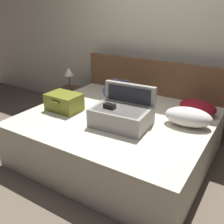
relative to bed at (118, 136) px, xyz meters
name	(u,v)px	position (x,y,z in m)	size (l,w,h in m)	color
ground_plane	(100,171)	(0.00, -0.40, -0.27)	(12.00, 12.00, 0.00)	#6B5B4C
back_wall	(163,37)	(0.00, 1.25, 1.03)	(8.00, 0.10, 2.60)	beige
bed	(118,136)	(0.00, 0.00, 0.00)	(2.09, 1.84, 0.53)	beige
headboard	(152,95)	(0.00, 0.96, 0.24)	(2.13, 0.08, 1.02)	brown
hard_case_large	(122,114)	(0.15, -0.18, 0.39)	(0.63, 0.50, 0.41)	gray
hard_case_medium	(64,102)	(-0.66, -0.20, 0.37)	(0.41, 0.32, 0.21)	olive
duffel_bag	(120,92)	(-0.22, 0.41, 0.40)	(0.52, 0.33, 0.31)	navy
pillow_near_headboard	(198,107)	(0.77, 0.54, 0.35)	(0.44, 0.30, 0.17)	maroon
pillow_center_head	(188,117)	(0.76, 0.18, 0.37)	(0.50, 0.28, 0.20)	white
nightstand	(71,102)	(-1.32, 0.67, -0.04)	(0.44, 0.40, 0.45)	brown
table_lamp	(69,73)	(-1.32, 0.67, 0.45)	(0.15, 0.15, 0.36)	#3F3833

